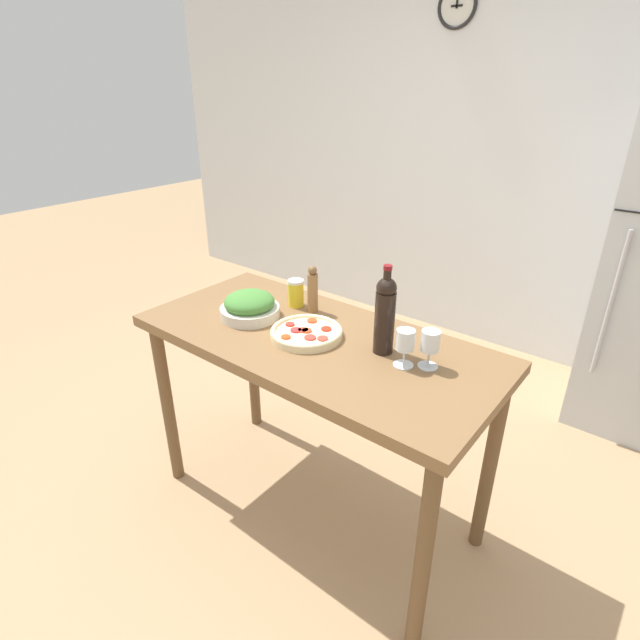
% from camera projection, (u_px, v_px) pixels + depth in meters
% --- Properties ---
extents(ground_plane, '(14.00, 14.00, 0.00)m').
position_uv_depth(ground_plane, '(316.00, 505.00, 2.33)').
color(ground_plane, tan).
extents(wall_back, '(6.40, 0.08, 2.60)m').
position_uv_depth(wall_back, '(518.00, 163.00, 3.23)').
color(wall_back, silver).
rests_on(wall_back, ground_plane).
extents(prep_counter, '(1.45, 0.67, 0.89)m').
position_uv_depth(prep_counter, '(315.00, 361.00, 1.99)').
color(prep_counter, brown).
rests_on(prep_counter, ground_plane).
extents(wine_bottle, '(0.07, 0.07, 0.33)m').
position_uv_depth(wine_bottle, '(385.00, 313.00, 1.77)').
color(wine_bottle, black).
rests_on(wine_bottle, prep_counter).
extents(wine_glass_near, '(0.07, 0.07, 0.14)m').
position_uv_depth(wine_glass_near, '(405.00, 342.00, 1.71)').
color(wine_glass_near, silver).
rests_on(wine_glass_near, prep_counter).
extents(wine_glass_far, '(0.07, 0.07, 0.14)m').
position_uv_depth(wine_glass_far, '(430.00, 343.00, 1.70)').
color(wine_glass_far, silver).
rests_on(wine_glass_far, prep_counter).
extents(pepper_mill, '(0.05, 0.05, 0.21)m').
position_uv_depth(pepper_mill, '(313.00, 290.00, 2.11)').
color(pepper_mill, olive).
rests_on(pepper_mill, prep_counter).
extents(salad_bowl, '(0.25, 0.25, 0.11)m').
position_uv_depth(salad_bowl, '(250.00, 306.00, 2.08)').
color(salad_bowl, silver).
rests_on(salad_bowl, prep_counter).
extents(homemade_pizza, '(0.28, 0.28, 0.03)m').
position_uv_depth(homemade_pizza, '(306.00, 332.00, 1.93)').
color(homemade_pizza, beige).
rests_on(homemade_pizza, prep_counter).
extents(salt_canister, '(0.07, 0.07, 0.12)m').
position_uv_depth(salt_canister, '(296.00, 293.00, 2.18)').
color(salt_canister, yellow).
rests_on(salt_canister, prep_counter).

